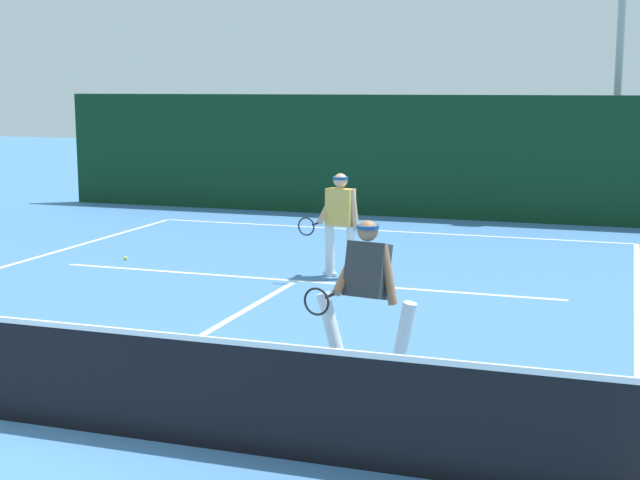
# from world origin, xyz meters

# --- Properties ---
(ground_plane) EXTENTS (80.00, 80.00, 0.00)m
(ground_plane) POSITION_xyz_m (0.00, 0.00, 0.00)
(ground_plane) COLOR teal
(court_line_baseline_far) EXTENTS (10.19, 0.10, 0.01)m
(court_line_baseline_far) POSITION_xyz_m (0.00, 11.87, 0.00)
(court_line_baseline_far) COLOR white
(court_line_baseline_far) RESTS_ON ground_plane
(court_line_service) EXTENTS (8.31, 0.10, 0.01)m
(court_line_service) POSITION_xyz_m (0.00, 6.56, 0.00)
(court_line_service) COLOR white
(court_line_service) RESTS_ON ground_plane
(court_line_centre) EXTENTS (0.10, 6.40, 0.01)m
(court_line_centre) POSITION_xyz_m (0.00, 3.20, 0.00)
(court_line_centre) COLOR white
(court_line_centre) RESTS_ON ground_plane
(tennis_net) EXTENTS (11.16, 0.09, 1.07)m
(tennis_net) POSITION_xyz_m (0.00, 0.00, 0.50)
(tennis_net) COLOR #1E4723
(tennis_net) RESTS_ON ground_plane
(player_near) EXTENTS (1.18, 0.89, 1.66)m
(player_near) POSITION_xyz_m (2.32, 2.42, 0.91)
(player_near) COLOR silver
(player_near) RESTS_ON ground_plane
(player_far) EXTENTS (0.87, 0.89, 1.67)m
(player_far) POSITION_xyz_m (0.56, 7.05, 0.92)
(player_far) COLOR silver
(player_far) RESTS_ON ground_plane
(tennis_ball) EXTENTS (0.07, 0.07, 0.07)m
(tennis_ball) POSITION_xyz_m (-3.46, 7.23, 0.03)
(tennis_ball) COLOR #D1E033
(tennis_ball) RESTS_ON ground_plane
(back_fence_windscreen) EXTENTS (17.74, 0.12, 2.83)m
(back_fence_windscreen) POSITION_xyz_m (0.00, 14.07, 1.42)
(back_fence_windscreen) COLOR #0E321B
(back_fence_windscreen) RESTS_ON ground_plane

